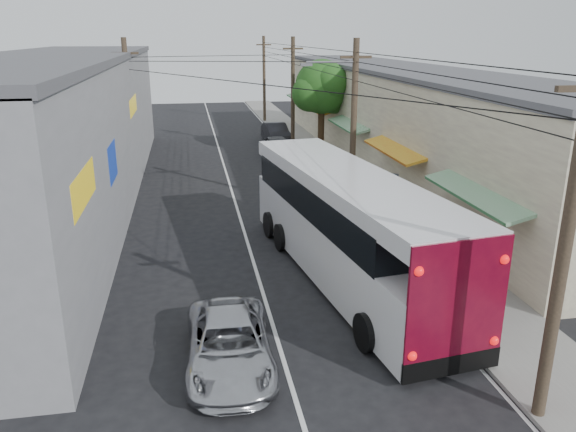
% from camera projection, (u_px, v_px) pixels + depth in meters
% --- Properties ---
extents(ground, '(120.00, 120.00, 0.00)m').
position_uv_depth(ground, '(292.00, 389.00, 13.53)').
color(ground, black).
rests_on(ground, ground).
extents(sidewalk, '(3.00, 80.00, 0.12)m').
position_uv_depth(sidewalk, '(339.00, 177.00, 33.32)').
color(sidewalk, slate).
rests_on(sidewalk, ground).
extents(building_right, '(7.09, 40.00, 6.25)m').
position_uv_depth(building_right, '(401.00, 118.00, 34.98)').
color(building_right, beige).
rests_on(building_right, ground).
extents(building_left, '(7.20, 36.00, 7.25)m').
position_uv_depth(building_left, '(59.00, 129.00, 27.85)').
color(building_left, gray).
rests_on(building_left, ground).
extents(utility_poles, '(11.80, 45.28, 8.00)m').
position_uv_depth(utility_poles, '(282.00, 108.00, 31.81)').
color(utility_poles, '#473828').
rests_on(utility_poles, ground).
extents(street_tree, '(4.40, 4.00, 6.60)m').
position_uv_depth(street_tree, '(323.00, 88.00, 37.59)').
color(street_tree, '#3F2B19').
rests_on(street_tree, ground).
extents(coach_bus, '(4.43, 13.34, 3.78)m').
position_uv_depth(coach_bus, '(345.00, 224.00, 19.18)').
color(coach_bus, silver).
rests_on(coach_bus, ground).
extents(jeepney, '(2.27, 4.69, 1.29)m').
position_uv_depth(jeepney, '(229.00, 344.00, 14.26)').
color(jeepney, '#B9BBC1').
rests_on(jeepney, ground).
extents(parked_suv, '(2.33, 5.66, 1.64)m').
position_uv_depth(parked_suv, '(316.00, 181.00, 29.47)').
color(parked_suv, gray).
rests_on(parked_suv, ground).
extents(parked_car_mid, '(1.94, 4.49, 1.51)m').
position_uv_depth(parked_car_mid, '(278.00, 148.00, 38.28)').
color(parked_car_mid, '#25252A').
rests_on(parked_car_mid, ground).
extents(parked_car_far, '(1.88, 4.68, 1.51)m').
position_uv_depth(parked_car_far, '(276.00, 133.00, 44.03)').
color(parked_car_far, black).
rests_on(parked_car_far, ground).
extents(pedestrian_near, '(0.68, 0.54, 1.64)m').
position_uv_depth(pedestrian_near, '(347.00, 188.00, 27.56)').
color(pedestrian_near, '#D06E97').
rests_on(pedestrian_near, sidewalk).
extents(pedestrian_far, '(0.95, 0.85, 1.61)m').
position_uv_depth(pedestrian_far, '(394.00, 189.00, 27.40)').
color(pedestrian_far, '#94AFD8').
rests_on(pedestrian_far, sidewalk).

